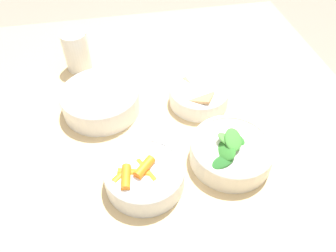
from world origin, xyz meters
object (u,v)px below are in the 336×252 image
at_px(bowl_cookies, 199,95).
at_px(cup, 77,51).
at_px(bowl_greens, 231,151).
at_px(bowl_beans_hotdog, 101,101).
at_px(bowl_carrots, 144,175).

xyz_separation_m(bowl_cookies, cup, (0.20, 0.28, 0.03)).
bearing_deg(bowl_cookies, bowl_greens, -174.51).
bearing_deg(cup, bowl_beans_hotdog, -164.50).
xyz_separation_m(bowl_carrots, cup, (0.41, 0.12, 0.02)).
distance_m(bowl_greens, bowl_cookies, 0.19).
height_order(bowl_beans_hotdog, cup, cup).
bearing_deg(bowl_greens, bowl_cookies, 5.49).
distance_m(bowl_greens, bowl_beans_hotdog, 0.32).
xyz_separation_m(bowl_carrots, bowl_beans_hotdog, (0.23, 0.07, -0.00)).
relative_size(bowl_carrots, cup, 1.46).
height_order(bowl_carrots, cup, cup).
xyz_separation_m(bowl_greens, bowl_beans_hotdog, (0.21, 0.25, -0.00)).
bearing_deg(bowl_beans_hotdog, bowl_carrots, -163.20).
bearing_deg(bowl_beans_hotdog, cup, 15.50).
height_order(bowl_greens, bowl_beans_hotdog, bowl_greens).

